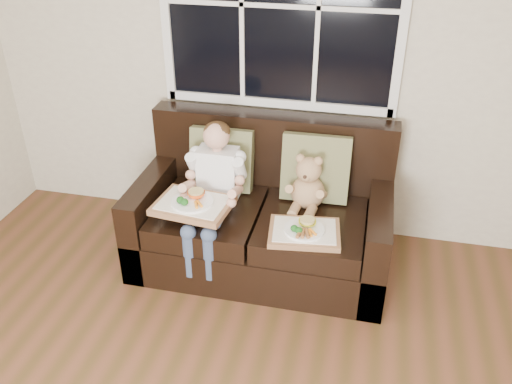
% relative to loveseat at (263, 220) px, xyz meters
% --- Properties ---
extents(room_walls, '(4.52, 5.02, 2.71)m').
position_rel_loveseat_xyz_m(room_walls, '(0.12, -2.02, 1.28)').
color(room_walls, beige).
rests_on(room_walls, ground).
extents(window_back, '(1.62, 0.04, 1.37)m').
position_rel_loveseat_xyz_m(window_back, '(-0.00, 0.46, 1.34)').
color(window_back, black).
rests_on(window_back, room_walls).
extents(loveseat, '(1.70, 0.92, 0.96)m').
position_rel_loveseat_xyz_m(loveseat, '(0.00, 0.00, 0.00)').
color(loveseat, black).
rests_on(loveseat, ground).
extents(pillow_left, '(0.44, 0.21, 0.45)m').
position_rel_loveseat_xyz_m(pillow_left, '(-0.33, 0.15, 0.36)').
color(pillow_left, olive).
rests_on(pillow_left, loveseat).
extents(pillow_right, '(0.46, 0.22, 0.47)m').
position_rel_loveseat_xyz_m(pillow_right, '(0.32, 0.15, 0.37)').
color(pillow_right, olive).
rests_on(pillow_right, loveseat).
extents(child, '(0.38, 0.60, 0.87)m').
position_rel_loveseat_xyz_m(child, '(-0.31, -0.12, 0.34)').
color(child, white).
rests_on(child, loveseat).
extents(teddy_bear, '(0.25, 0.30, 0.40)m').
position_rel_loveseat_xyz_m(teddy_bear, '(0.29, 0.02, 0.30)').
color(teddy_bear, tan).
rests_on(teddy_bear, loveseat).
extents(tray_left, '(0.51, 0.41, 0.11)m').
position_rel_loveseat_xyz_m(tray_left, '(-0.39, -0.32, 0.27)').
color(tray_left, '#9A6445').
rests_on(tray_left, child).
extents(tray_right, '(0.47, 0.38, 0.10)m').
position_rel_loveseat_xyz_m(tray_right, '(0.33, -0.32, 0.17)').
color(tray_right, '#9A6445').
rests_on(tray_right, loveseat).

